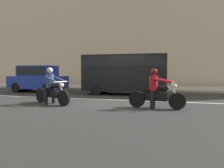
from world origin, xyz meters
TOP-DOWN VIEW (x-y plane):
  - ground_plane at (0.00, 0.00)m, footprint 80.00×80.00m
  - sidewalk_slab at (0.00, 8.00)m, footprint 40.00×4.40m
  - building_facade at (0.00, 11.40)m, footprint 40.00×1.40m
  - lane_marking_stripe at (0.37, 0.90)m, footprint 18.00×0.14m
  - motorcycle_with_rider_crimson at (2.35, -1.04)m, footprint 2.17×0.70m
  - motorcycle_with_rider_denim_blue at (-2.12, -1.11)m, footprint 2.09×1.02m
  - parked_van_black at (0.20, 3.46)m, footprint 4.98×1.96m
  - parked_hatchback_cobalt_blue at (-5.92, 3.54)m, footprint 3.80×1.76m
  - street_sign_post at (-1.36, 7.25)m, footprint 0.44×0.08m
  - pedestrian_bystander at (-3.60, 7.04)m, footprint 0.34×0.34m

SIDE VIEW (x-z plane):
  - ground_plane at x=0.00m, z-range 0.00..0.00m
  - lane_marking_stripe at x=0.37m, z-range 0.00..0.01m
  - sidewalk_slab at x=0.00m, z-range 0.00..0.14m
  - motorcycle_with_rider_crimson at x=2.35m, z-range -0.14..1.40m
  - motorcycle_with_rider_denim_blue at x=-2.12m, z-range -0.15..1.44m
  - parked_hatchback_cobalt_blue at x=-5.92m, z-range 0.03..1.83m
  - pedestrian_bystander at x=-3.60m, z-range 0.29..2.04m
  - parked_van_black at x=0.20m, z-range 0.19..2.60m
  - street_sign_post at x=-1.36m, z-range 0.41..3.02m
  - building_facade at x=0.00m, z-range 0.00..13.65m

